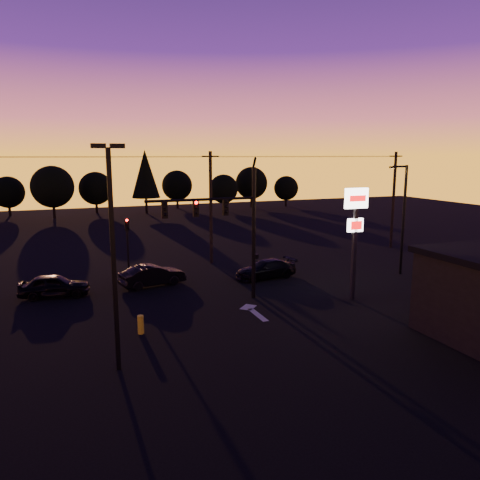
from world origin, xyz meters
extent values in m
plane|color=black|center=(0.00, 0.00, 0.00)|extent=(120.00, 120.00, 0.00)
cube|color=beige|center=(0.50, 1.00, 0.01)|extent=(0.35, 2.20, 0.01)
cube|color=beige|center=(0.50, 2.40, 0.01)|extent=(1.20, 1.20, 0.01)
cylinder|color=black|center=(1.50, 4.00, 4.00)|extent=(0.24, 0.24, 8.00)
cylinder|color=black|center=(1.50, 4.00, 8.20)|extent=(0.14, 0.52, 0.76)
cylinder|color=black|center=(-1.75, 4.00, 6.20)|extent=(6.50, 0.16, 0.16)
cube|color=black|center=(-0.30, 4.00, 5.70)|extent=(0.32, 0.22, 0.95)
sphere|color=black|center=(-0.30, 3.87, 6.05)|extent=(0.18, 0.18, 0.18)
sphere|color=black|center=(-0.30, 3.87, 5.75)|extent=(0.18, 0.18, 0.18)
sphere|color=black|center=(-0.30, 3.87, 5.45)|extent=(0.18, 0.18, 0.18)
cube|color=black|center=(-2.10, 4.00, 5.70)|extent=(0.32, 0.22, 0.95)
sphere|color=#FF0705|center=(-2.10, 3.87, 6.05)|extent=(0.18, 0.18, 0.18)
sphere|color=black|center=(-2.10, 3.87, 5.75)|extent=(0.18, 0.18, 0.18)
sphere|color=black|center=(-2.10, 3.87, 5.45)|extent=(0.18, 0.18, 0.18)
cube|color=black|center=(-3.90, 4.00, 5.70)|extent=(0.32, 0.22, 0.95)
sphere|color=black|center=(-3.90, 3.87, 6.05)|extent=(0.18, 0.18, 0.18)
sphere|color=black|center=(-3.90, 3.87, 5.75)|extent=(0.18, 0.18, 0.18)
sphere|color=black|center=(-3.90, 3.87, 5.45)|extent=(0.18, 0.18, 0.18)
cube|color=black|center=(1.68, 4.00, 2.60)|extent=(0.22, 0.18, 0.28)
cylinder|color=black|center=(-5.00, 11.50, 1.80)|extent=(0.14, 0.14, 3.60)
cube|color=black|center=(-5.00, 11.50, 3.90)|extent=(0.30, 0.20, 0.90)
sphere|color=#FF0705|center=(-5.00, 11.38, 4.22)|extent=(0.18, 0.18, 0.18)
sphere|color=black|center=(-5.00, 11.38, 3.94)|extent=(0.18, 0.18, 0.18)
sphere|color=black|center=(-5.00, 11.38, 3.66)|extent=(0.18, 0.18, 0.18)
cube|color=black|center=(-7.50, -3.00, 4.50)|extent=(0.18, 0.18, 9.00)
cube|color=black|center=(-7.85, -3.00, 9.05)|extent=(0.55, 0.30, 0.18)
cube|color=black|center=(-7.15, -3.00, 9.05)|extent=(0.55, 0.30, 0.18)
cube|color=black|center=(7.00, 1.50, 3.20)|extent=(0.22, 0.22, 6.40)
cube|color=white|center=(7.00, 1.50, 6.20)|extent=(1.50, 0.25, 1.20)
cube|color=red|center=(7.00, 1.36, 6.20)|extent=(1.10, 0.02, 0.35)
cube|color=white|center=(7.00, 1.50, 4.60)|extent=(1.00, 0.22, 0.80)
cube|color=red|center=(7.00, 1.37, 4.60)|extent=(0.75, 0.02, 0.50)
cylinder|color=black|center=(14.00, 5.50, 4.00)|extent=(0.20, 0.20, 8.00)
cylinder|color=black|center=(13.40, 5.50, 7.90)|extent=(1.20, 0.14, 0.14)
cube|color=black|center=(12.80, 5.50, 7.85)|extent=(0.50, 0.22, 0.14)
plane|color=#FFB759|center=(12.80, 5.50, 7.77)|extent=(0.35, 0.35, 0.00)
cylinder|color=black|center=(2.00, 14.00, 4.50)|extent=(0.26, 0.26, 9.00)
cube|color=black|center=(2.00, 14.00, 8.60)|extent=(1.40, 0.10, 0.10)
cylinder|color=black|center=(20.00, 14.00, 4.50)|extent=(0.26, 0.26, 9.00)
cube|color=black|center=(20.00, 14.00, 8.60)|extent=(1.40, 0.10, 0.10)
cylinder|color=black|center=(-7.00, 13.40, 8.55)|extent=(18.00, 0.02, 0.02)
cylinder|color=black|center=(-7.00, 14.00, 8.60)|extent=(18.00, 0.02, 0.02)
cylinder|color=black|center=(-7.00, 14.60, 8.55)|extent=(18.00, 0.02, 0.02)
cylinder|color=black|center=(11.00, 13.40, 8.55)|extent=(18.00, 0.02, 0.02)
cylinder|color=black|center=(11.00, 14.00, 8.60)|extent=(18.00, 0.02, 0.02)
cylinder|color=black|center=(11.00, 14.60, 8.55)|extent=(18.00, 0.02, 0.02)
cube|color=black|center=(9.00, -3.48, 1.40)|extent=(2.20, 0.05, 1.60)
cylinder|color=yellow|center=(-5.99, 0.59, 0.47)|extent=(0.31, 0.31, 0.93)
cylinder|color=black|center=(-16.00, 53.00, 0.69)|extent=(0.36, 0.36, 1.38)
sphere|color=black|center=(-16.00, 53.00, 3.44)|extent=(4.54, 4.54, 4.54)
cylinder|color=black|center=(-10.00, 48.00, 0.88)|extent=(0.36, 0.36, 1.75)
sphere|color=black|center=(-10.00, 48.00, 4.38)|extent=(5.77, 5.78, 5.78)
cylinder|color=black|center=(-4.00, 52.00, 0.75)|extent=(0.36, 0.36, 1.50)
sphere|color=black|center=(-4.00, 52.00, 3.75)|extent=(4.95, 4.95, 4.95)
cylinder|color=black|center=(3.00, 49.00, 1.19)|extent=(0.36, 0.36, 2.38)
cone|color=black|center=(3.00, 49.00, 5.94)|extent=(4.18, 4.18, 7.12)
cylinder|color=black|center=(9.00, 54.00, 0.75)|extent=(0.36, 0.36, 1.50)
sphere|color=black|center=(9.00, 54.00, 3.75)|extent=(4.95, 4.95, 4.95)
cylinder|color=black|center=(15.00, 48.00, 0.69)|extent=(0.36, 0.36, 1.38)
sphere|color=black|center=(15.00, 48.00, 3.44)|extent=(4.54, 4.54, 4.54)
cylinder|color=black|center=(21.00, 51.00, 0.81)|extent=(0.36, 0.36, 1.62)
sphere|color=black|center=(21.00, 51.00, 4.06)|extent=(5.36, 5.36, 5.36)
cylinder|color=black|center=(27.00, 50.00, 0.62)|extent=(0.36, 0.36, 1.25)
sphere|color=black|center=(27.00, 50.00, 3.12)|extent=(4.12, 4.12, 4.12)
imported|color=black|center=(-9.95, 8.70, 0.71)|extent=(4.39, 2.26, 1.43)
imported|color=black|center=(-3.78, 8.99, 0.72)|extent=(4.59, 2.44, 1.44)
imported|color=black|center=(4.18, 8.05, 0.65)|extent=(4.66, 2.27, 1.31)
imported|color=black|center=(10.69, -3.79, 0.61)|extent=(3.88, 4.82, 1.22)
camera|label=1|loc=(-9.39, -21.62, 8.72)|focal=35.00mm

